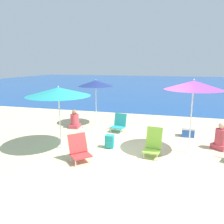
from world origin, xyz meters
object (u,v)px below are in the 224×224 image
beach_chair_teal (119,123)px  backpack_teal (110,141)px  beach_umbrella_teal (58,92)px  person_seated_near (75,121)px  beach_chair_red (79,149)px  beach_umbrella_navy (96,83)px  beach_chair_lime (153,143)px  cooler_box (188,132)px  person_seated_far (221,138)px  water_bottle (83,131)px  beach_umbrella_purple (194,85)px

beach_chair_teal → backpack_teal: bearing=-74.4°
beach_umbrella_teal → person_seated_near: 2.74m
beach_umbrella_teal → beach_chair_red: (0.93, -0.70, -1.46)m
beach_umbrella_navy → beach_chair_lime: (2.71, -2.77, -1.45)m
beach_umbrella_navy → cooler_box: beach_umbrella_navy is taller
person_seated_far → beach_chair_red: bearing=156.2°
beach_chair_teal → cooler_box: beach_chair_teal is taller
beach_chair_lime → beach_chair_red: beach_chair_lime is taller
beach_chair_teal → water_bottle: bearing=-143.3°
beach_chair_lime → person_seated_far: (2.00, 1.06, -0.02)m
beach_umbrella_teal → water_bottle: bearing=88.2°
beach_umbrella_purple → beach_chair_teal: size_ratio=3.17×
beach_umbrella_teal → beach_umbrella_purple: beach_umbrella_purple is taller
cooler_box → beach_chair_red: bearing=-135.6°
beach_umbrella_navy → cooler_box: size_ratio=4.58×
beach_umbrella_teal → beach_umbrella_navy: beach_umbrella_navy is taller
beach_chair_red → person_seated_near: bearing=72.7°
water_bottle → beach_umbrella_purple: bearing=-14.1°
beach_umbrella_teal → beach_umbrella_navy: size_ratio=1.00×
beach_umbrella_teal → beach_umbrella_navy: (0.15, 2.96, 0.01)m
beach_chair_red → person_seated_far: 4.40m
beach_umbrella_teal → beach_chair_lime: bearing=3.9°
beach_umbrella_teal → person_seated_near: beach_umbrella_teal is taller
beach_chair_lime → beach_chair_teal: size_ratio=1.17×
beach_chair_red → person_seated_near: (-1.48, 2.93, -0.04)m
backpack_teal → water_bottle: backpack_teal is taller
beach_umbrella_teal → backpack_teal: 2.22m
beach_umbrella_navy → water_bottle: bearing=-94.5°
beach_umbrella_purple → person_seated_near: 5.01m
cooler_box → water_bottle: bearing=-170.7°
backpack_teal → cooler_box: (2.50, 1.85, -0.03)m
beach_umbrella_navy → beach_chair_red: size_ratio=2.63×
person_seated_near → person_seated_far: bearing=-15.4°
beach_chair_teal → backpack_teal: size_ratio=1.65×
beach_chair_red → person_seated_far: person_seated_far is taller
beach_chair_teal → cooler_box: (2.62, 0.04, -0.14)m
backpack_teal → beach_umbrella_teal: bearing=-163.5°
beach_umbrella_navy → person_seated_far: (4.71, -1.71, -1.47)m
beach_umbrella_purple → cooler_box: 2.46m
person_seated_far → cooler_box: size_ratio=2.00×
cooler_box → beach_umbrella_purple: bearing=-93.1°
water_bottle → cooler_box: cooler_box is taller
beach_chair_red → beach_chair_teal: (0.43, 2.95, -0.03)m
beach_umbrella_purple → backpack_teal: beach_umbrella_purple is taller
beach_umbrella_navy → cooler_box: bearing=-10.1°
beach_chair_lime → person_seated_far: size_ratio=0.94×
person_seated_far → backpack_teal: (-3.39, -0.81, -0.14)m
cooler_box → beach_chair_teal: bearing=-179.1°
cooler_box → person_seated_near: bearing=-179.2°
beach_chair_lime → beach_umbrella_purple: bearing=33.0°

